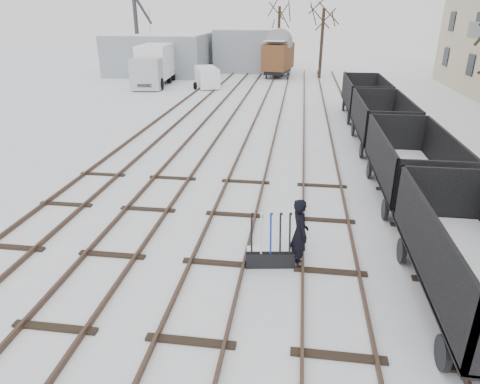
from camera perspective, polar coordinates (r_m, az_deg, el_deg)
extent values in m
plane|color=white|center=(11.75, -3.01, -9.55)|extent=(120.00, 120.00, 0.00)
cube|color=black|center=(26.00, -11.95, 8.68)|extent=(0.07, 52.00, 0.15)
cube|color=black|center=(25.56, -8.88, 8.66)|extent=(0.07, 52.00, 0.15)
cube|color=black|center=(15.50, -23.91, -3.05)|extent=(1.90, 0.20, 0.08)
cube|color=black|center=(25.16, -5.42, 8.60)|extent=(0.07, 52.00, 0.15)
cube|color=black|center=(24.88, -2.17, 8.52)|extent=(0.07, 52.00, 0.15)
cube|color=black|center=(14.19, -13.49, -3.99)|extent=(1.90, 0.20, 0.08)
cube|color=black|center=(24.66, 1.46, 8.40)|extent=(0.07, 52.00, 0.15)
cube|color=black|center=(24.54, 4.82, 8.25)|extent=(0.07, 52.00, 0.15)
cube|color=black|center=(13.44, -1.42, -4.91)|extent=(1.90, 0.20, 0.08)
cube|color=black|center=(24.51, 8.51, 8.06)|extent=(0.07, 52.00, 0.15)
cube|color=black|center=(24.57, 11.88, 7.86)|extent=(0.07, 52.00, 0.15)
cube|color=black|center=(13.33, 11.48, -5.65)|extent=(1.90, 0.20, 0.08)
cube|color=black|center=(24.73, 15.53, 7.61)|extent=(0.07, 52.00, 0.15)
cube|color=black|center=(24.97, 18.81, 7.36)|extent=(0.07, 52.00, 0.15)
cube|color=black|center=(13.89, 23.98, -6.10)|extent=(1.90, 0.20, 0.08)
cube|color=gray|center=(48.28, -10.64, 17.59)|extent=(10.00, 8.00, 4.00)
cube|color=white|center=(48.14, -10.83, 20.01)|extent=(9.80, 7.84, 0.10)
cube|color=gray|center=(50.22, 1.16, 18.38)|extent=(7.00, 6.00, 4.40)
cube|color=white|center=(50.09, 1.18, 20.95)|extent=(6.86, 5.88, 0.10)
cube|color=black|center=(11.61, 4.02, -8.72)|extent=(1.35, 0.61, 0.44)
cube|color=black|center=(11.49, 4.05, -7.71)|extent=(1.33, 0.49, 0.06)
cube|color=white|center=(11.47, 4.06, -7.54)|extent=(1.27, 0.44, 0.03)
cylinder|color=black|center=(11.22, 1.56, -5.59)|extent=(0.10, 0.32, 1.08)
cylinder|color=silver|center=(11.23, 2.84, -5.58)|extent=(0.10, 0.32, 1.08)
cylinder|color=#0D25AC|center=(11.25, 4.12, -5.56)|extent=(0.10, 0.32, 1.08)
cylinder|color=black|center=(11.27, 5.39, -5.55)|extent=(0.10, 0.32, 1.08)
cylinder|color=black|center=(11.30, 6.66, -5.53)|extent=(0.10, 0.32, 1.08)
imported|color=black|center=(11.31, 7.97, -5.47)|extent=(0.65, 0.81, 1.93)
cube|color=black|center=(11.08, 28.46, -10.96)|extent=(1.89, 5.20, 0.39)
cube|color=black|center=(10.98, 28.65, -10.10)|extent=(2.36, 5.91, 0.12)
cube|color=black|center=(10.23, 23.54, -6.40)|extent=(0.10, 5.91, 1.58)
cube|color=white|center=(10.93, 28.75, -9.67)|extent=(2.13, 5.67, 0.06)
cylinder|color=black|center=(9.47, 25.43, -18.82)|extent=(0.12, 0.69, 0.69)
cube|color=black|center=(16.55, 21.52, 1.31)|extent=(1.89, 5.20, 0.39)
cube|color=black|center=(16.49, 21.62, 1.95)|extent=(2.36, 5.91, 0.12)
cube|color=black|center=(16.00, 18.08, 4.83)|extent=(0.10, 5.91, 1.58)
cube|color=black|center=(16.56, 25.82, 4.24)|extent=(0.10, 5.91, 1.58)
cube|color=white|center=(16.46, 21.67, 2.27)|extent=(2.13, 5.67, 0.06)
cylinder|color=black|center=(14.72, 18.78, -2.21)|extent=(0.12, 0.69, 0.69)
cylinder|color=black|center=(18.65, 23.42, 2.41)|extent=(0.12, 0.69, 0.69)
cube|color=black|center=(22.52, 18.14, 7.31)|extent=(1.89, 5.20, 0.39)
cube|color=black|center=(22.47, 18.21, 7.80)|extent=(2.36, 5.91, 0.12)
cube|color=black|center=(22.11, 15.54, 9.99)|extent=(0.10, 5.91, 1.58)
cube|color=black|center=(22.52, 21.32, 9.48)|extent=(0.10, 5.91, 1.58)
cube|color=white|center=(22.45, 18.24, 8.04)|extent=(2.13, 5.67, 0.06)
cylinder|color=black|center=(20.63, 15.88, 5.34)|extent=(0.12, 0.69, 0.69)
cylinder|color=black|center=(24.60, 19.88, 7.64)|extent=(0.12, 0.69, 0.69)
cube|color=black|center=(28.67, 16.16, 10.76)|extent=(1.89, 5.20, 0.39)
cube|color=black|center=(28.64, 16.21, 11.15)|extent=(2.36, 5.91, 0.12)
cube|color=black|center=(28.36, 14.07, 12.88)|extent=(0.10, 5.91, 1.58)
cube|color=black|center=(28.68, 18.67, 12.48)|extent=(0.10, 5.91, 1.58)
cube|color=white|center=(28.62, 16.23, 11.34)|extent=(2.13, 5.67, 0.06)
cylinder|color=black|center=(26.77, 14.27, 9.48)|extent=(0.12, 0.69, 0.69)
cylinder|color=black|center=(30.73, 17.70, 10.80)|extent=(0.12, 0.69, 0.69)
cube|color=black|center=(45.40, 5.04, 15.79)|extent=(2.56, 4.42, 0.38)
cube|color=#533019|center=(45.25, 5.11, 17.56)|extent=(3.11, 5.06, 2.45)
cube|color=white|center=(45.13, 5.18, 19.53)|extent=(2.84, 4.78, 0.04)
cylinder|color=black|center=(44.02, 3.52, 15.23)|extent=(0.11, 0.66, 0.66)
cylinder|color=black|center=(46.89, 6.46, 15.61)|extent=(0.11, 0.66, 0.66)
cube|color=black|center=(41.03, -11.26, 14.59)|extent=(1.90, 7.73, 0.30)
cube|color=#A6AAB0|center=(38.29, -12.73, 15.11)|extent=(2.59, 2.23, 2.52)
cube|color=white|center=(41.61, -11.06, 16.75)|extent=(2.98, 5.44, 2.82)
cube|color=white|center=(41.49, -11.22, 18.70)|extent=(2.92, 5.34, 0.04)
cylinder|color=black|center=(38.99, -14.08, 13.84)|extent=(0.30, 1.01, 1.01)
cylinder|color=black|center=(43.37, -8.61, 15.14)|extent=(0.30, 1.01, 1.01)
cube|color=white|center=(39.17, -4.43, 15.05)|extent=(2.97, 4.24, 1.59)
cube|color=white|center=(39.06, -4.47, 16.23)|extent=(2.89, 4.14, 0.04)
cylinder|color=black|center=(38.24, -6.00, 13.92)|extent=(0.19, 0.62, 0.62)
cylinder|color=black|center=(40.29, -2.88, 14.48)|extent=(0.19, 0.62, 0.62)
cube|color=#2E2E33|center=(47.85, -13.14, 15.37)|extent=(1.74, 1.74, 0.73)
cylinder|color=#2E2E33|center=(47.55, -13.52, 19.30)|extent=(0.40, 0.40, 7.32)
cylinder|color=#2E2E33|center=(49.02, -13.13, 22.87)|extent=(0.55, 4.67, 3.38)
cylinder|color=black|center=(50.87, -12.11, 20.45)|extent=(0.04, 0.04, 4.12)
cylinder|color=black|center=(50.45, 5.17, 19.64)|extent=(0.30, 0.30, 6.71)
cylinder|color=black|center=(44.95, 10.81, 18.80)|extent=(0.30, 0.30, 6.50)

